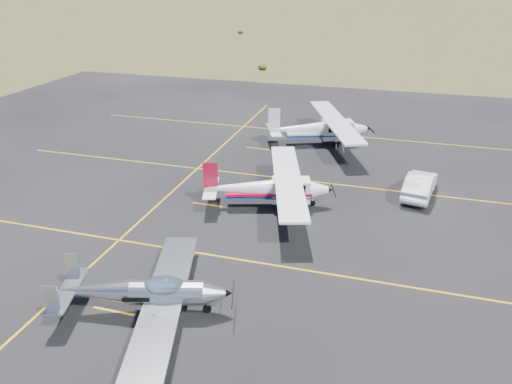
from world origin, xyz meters
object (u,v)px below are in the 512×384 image
at_px(aircraft_low_wing, 147,292).
at_px(aircraft_plain, 320,128).
at_px(sedan, 420,185).
at_px(aircraft_cessna, 269,187).

bearing_deg(aircraft_low_wing, aircraft_plain, 66.57).
relative_size(aircraft_plain, sedan, 2.60).
bearing_deg(aircraft_plain, aircraft_low_wing, -119.61).
bearing_deg(aircraft_low_wing, aircraft_cessna, 63.19).
relative_size(aircraft_low_wing, aircraft_plain, 0.82).
bearing_deg(sedan, aircraft_cessna, 34.76).
relative_size(aircraft_cessna, sedan, 2.44).
xyz_separation_m(aircraft_cessna, aircraft_plain, (0.93, 12.65, 0.11)).
height_order(aircraft_cessna, sedan, aircraft_cessna).
relative_size(aircraft_low_wing, sedan, 2.14).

